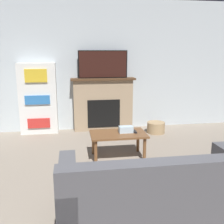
{
  "coord_description": "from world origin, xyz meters",
  "views": [
    {
      "loc": [
        -0.5,
        -1.46,
        1.65
      ],
      "look_at": [
        0.12,
        2.5,
        0.72
      ],
      "focal_mm": 42.0,
      "sensor_mm": 36.0,
      "label": 1
    }
  ],
  "objects_px": {
    "fireplace": "(103,104)",
    "couch": "(160,202)",
    "storage_basket": "(156,128)",
    "tv": "(103,64)",
    "coffee_table": "(118,137)",
    "bookshelf": "(38,99)"
  },
  "relations": [
    {
      "from": "fireplace",
      "to": "couch",
      "type": "height_order",
      "value": "fireplace"
    },
    {
      "from": "couch",
      "to": "storage_basket",
      "type": "distance_m",
      "value": 3.08
    },
    {
      "from": "tv",
      "to": "coffee_table",
      "type": "bearing_deg",
      "value": -88.42
    },
    {
      "from": "tv",
      "to": "couch",
      "type": "distance_m",
      "value": 3.51
    },
    {
      "from": "fireplace",
      "to": "storage_basket",
      "type": "bearing_deg",
      "value": -21.62
    },
    {
      "from": "bookshelf",
      "to": "storage_basket",
      "type": "relative_size",
      "value": 3.94
    },
    {
      "from": "tv",
      "to": "storage_basket",
      "type": "height_order",
      "value": "tv"
    },
    {
      "from": "fireplace",
      "to": "couch",
      "type": "bearing_deg",
      "value": -88.01
    },
    {
      "from": "tv",
      "to": "coffee_table",
      "type": "xyz_separation_m",
      "value": [
        0.04,
        -1.55,
        -1.05
      ]
    },
    {
      "from": "fireplace",
      "to": "coffee_table",
      "type": "bearing_deg",
      "value": -88.44
    },
    {
      "from": "fireplace",
      "to": "bookshelf",
      "type": "xyz_separation_m",
      "value": [
        -1.33,
        -0.02,
        0.16
      ]
    },
    {
      "from": "fireplace",
      "to": "storage_basket",
      "type": "distance_m",
      "value": 1.22
    },
    {
      "from": "fireplace",
      "to": "couch",
      "type": "distance_m",
      "value": 3.36
    },
    {
      "from": "storage_basket",
      "to": "tv",
      "type": "bearing_deg",
      "value": 159.32
    },
    {
      "from": "couch",
      "to": "bookshelf",
      "type": "xyz_separation_m",
      "value": [
        -1.45,
        3.33,
        0.43
      ]
    },
    {
      "from": "tv",
      "to": "bookshelf",
      "type": "xyz_separation_m",
      "value": [
        -1.33,
        -0.0,
        -0.68
      ]
    },
    {
      "from": "bookshelf",
      "to": "storage_basket",
      "type": "distance_m",
      "value": 2.49
    },
    {
      "from": "coffee_table",
      "to": "storage_basket",
      "type": "bearing_deg",
      "value": 48.84
    },
    {
      "from": "fireplace",
      "to": "tv",
      "type": "relative_size",
      "value": 1.33
    },
    {
      "from": "fireplace",
      "to": "storage_basket",
      "type": "xyz_separation_m",
      "value": [
        1.05,
        -0.42,
        -0.45
      ]
    },
    {
      "from": "bookshelf",
      "to": "coffee_table",
      "type": "bearing_deg",
      "value": -48.37
    },
    {
      "from": "couch",
      "to": "coffee_table",
      "type": "xyz_separation_m",
      "value": [
        -0.07,
        1.78,
        0.06
      ]
    }
  ]
}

